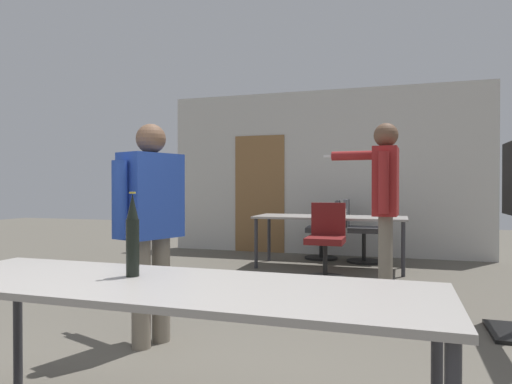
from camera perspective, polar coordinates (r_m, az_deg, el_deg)
name	(u,v)px	position (r m, az deg, el deg)	size (l,w,h in m)	color
back_wall	(320,173)	(7.84, 8.04, 2.35)	(5.41, 0.12, 2.78)	beige
conference_table_near	(166,296)	(2.07, -11.16, -12.63)	(2.36, 0.73, 0.73)	gray
conference_table_far	(330,221)	(6.53, 9.21, -3.54)	(2.09, 0.79, 0.73)	gray
person_near_casual	(150,213)	(3.41, -13.13, -2.52)	(0.69, 0.79, 1.61)	slate
person_left_plaid	(384,193)	(4.70, 15.73, -0.13)	(0.79, 0.64, 1.78)	slate
office_chair_far_left	(326,232)	(7.35, 8.74, -4.92)	(0.56, 0.52, 0.93)	black
office_chair_side_rolled	(326,243)	(5.84, 8.76, -6.27)	(0.52, 0.55, 0.94)	black
office_chair_mid_tucked	(359,232)	(7.15, 12.73, -4.92)	(0.56, 0.52, 0.96)	black
beer_bottle	(133,237)	(2.20, -15.17, -5.40)	(0.06, 0.06, 0.39)	black
drink_cup	(344,212)	(6.66, 10.89, -2.50)	(0.08, 0.08, 0.10)	silver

